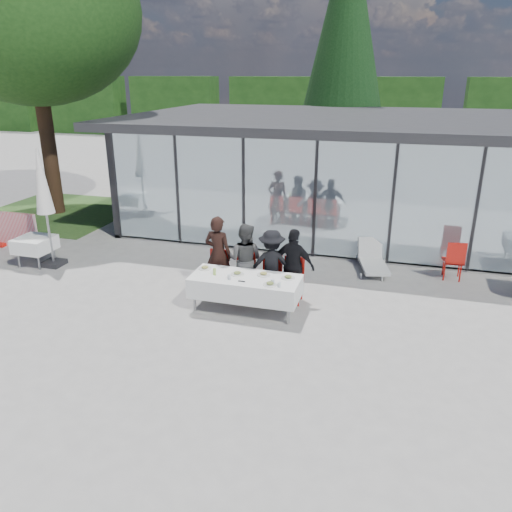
{
  "coord_description": "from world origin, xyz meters",
  "views": [
    {
      "loc": [
        3.08,
        -8.55,
        4.71
      ],
      "look_at": [
        0.25,
        1.2,
        0.95
      ],
      "focal_mm": 35.0,
      "sensor_mm": 36.0,
      "label": 1
    }
  ],
  "objects": [
    {
      "name": "ground",
      "position": [
        0.0,
        0.0,
        0.0
      ],
      "size": [
        90.0,
        90.0,
        0.0
      ],
      "primitive_type": "plane",
      "color": "#9A9792",
      "rests_on": "ground"
    },
    {
      "name": "grass_patch",
      "position": [
        -8.5,
        6.0,
        0.01
      ],
      "size": [
        5.0,
        5.0,
        0.02
      ],
      "primitive_type": "cube",
      "color": "#385926",
      "rests_on": "ground"
    },
    {
      "name": "spare_chair_b",
      "position": [
        4.52,
        3.4,
        0.54
      ],
      "size": [
        0.5,
        0.5,
        0.97
      ],
      "color": "red",
      "rests_on": "ground"
    },
    {
      "name": "dining_table",
      "position": [
        0.23,
        0.47,
        0.54
      ],
      "size": [
        2.26,
        0.96,
        0.75
      ],
      "color": "white",
      "rests_on": "ground"
    },
    {
      "name": "diner_b",
      "position": [
        -0.02,
        1.25,
        0.82
      ],
      "size": [
        0.88,
        0.88,
        1.65
      ],
      "primitive_type": "imported",
      "rotation": [
        0.0,
        0.0,
        3.04
      ],
      "color": "#4A4A4A",
      "rests_on": "ground"
    },
    {
      "name": "folded_eyeglasses",
      "position": [
        0.23,
        0.22,
        0.76
      ],
      "size": [
        0.14,
        0.03,
        0.01
      ],
      "primitive_type": "cube",
      "color": "black",
      "rests_on": "dining_table"
    },
    {
      "name": "diner_chair_d",
      "position": [
        1.08,
        1.22,
        0.54
      ],
      "size": [
        0.44,
        0.44,
        0.97
      ],
      "color": "red",
      "rests_on": "ground"
    },
    {
      "name": "lounger",
      "position": [
        2.62,
        3.56,
        0.26
      ],
      "size": [
        0.91,
        1.44,
        0.72
      ],
      "color": "silver",
      "rests_on": "ground"
    },
    {
      "name": "diner_chair_b",
      "position": [
        -0.02,
        1.22,
        0.54
      ],
      "size": [
        0.44,
        0.44,
        0.97
      ],
      "color": "red",
      "rests_on": "ground"
    },
    {
      "name": "diner_d",
      "position": [
        1.08,
        1.25,
        0.81
      ],
      "size": [
        1.13,
        1.13,
        1.62
      ],
      "primitive_type": "imported",
      "rotation": [
        0.0,
        0.0,
        2.93
      ],
      "color": "black",
      "rests_on": "ground"
    },
    {
      "name": "market_umbrella",
      "position": [
        -5.31,
        1.55,
        1.99
      ],
      "size": [
        0.5,
        0.5,
        3.0
      ],
      "color": "black",
      "rests_on": "ground"
    },
    {
      "name": "plate_b",
      "position": [
        0.03,
        0.55,
        0.77
      ],
      "size": [
        0.28,
        0.28,
        0.07
      ],
      "color": "silver",
      "rests_on": "dining_table"
    },
    {
      "name": "treeline",
      "position": [
        -2.0,
        28.0,
        2.2
      ],
      "size": [
        62.5,
        2.0,
        4.4
      ],
      "color": "#153410",
      "rests_on": "ground"
    },
    {
      "name": "deciduous_tree",
      "position": [
        -8.5,
        6.0,
        6.48
      ],
      "size": [
        7.04,
        6.4,
        9.38
      ],
      "color": "#382316",
      "rests_on": "ground"
    },
    {
      "name": "pavilion",
      "position": [
        2.0,
        8.16,
        2.15
      ],
      "size": [
        14.8,
        8.8,
        3.44
      ],
      "color": "gray",
      "rests_on": "ground"
    },
    {
      "name": "diner_chair_a",
      "position": [
        -0.65,
        1.22,
        0.54
      ],
      "size": [
        0.44,
        0.44,
        0.97
      ],
      "color": "red",
      "rests_on": "ground"
    },
    {
      "name": "diner_c",
      "position": [
        0.59,
        1.25,
        0.78
      ],
      "size": [
        1.18,
        1.18,
        1.55
      ],
      "primitive_type": "imported",
      "rotation": [
        0.0,
        0.0,
        3.33
      ],
      "color": "black",
      "rests_on": "ground"
    },
    {
      "name": "spare_table_left",
      "position": [
        -5.74,
        1.47,
        0.55
      ],
      "size": [
        0.86,
        0.86,
        0.74
      ],
      "color": "white",
      "rests_on": "ground"
    },
    {
      "name": "juice_bottle",
      "position": [
        -0.42,
        0.4,
        0.82
      ],
      "size": [
        0.06,
        0.06,
        0.14
      ],
      "primitive_type": "cylinder",
      "color": "#9DC652",
      "rests_on": "dining_table"
    },
    {
      "name": "plate_extra",
      "position": [
        0.82,
        0.22,
        0.77
      ],
      "size": [
        0.28,
        0.28,
        0.07
      ],
      "color": "silver",
      "rests_on": "dining_table"
    },
    {
      "name": "conifer_tree",
      "position": [
        0.5,
        13.0,
        5.99
      ],
      "size": [
        4.0,
        4.0,
        10.5
      ],
      "color": "#382316",
      "rests_on": "ground"
    },
    {
      "name": "plate_c",
      "position": [
        0.56,
        0.67,
        0.77
      ],
      "size": [
        0.28,
        0.28,
        0.07
      ],
      "color": "silver",
      "rests_on": "dining_table"
    },
    {
      "name": "drinking_glasses",
      "position": [
        0.61,
        0.24,
        0.8
      ],
      "size": [
        1.14,
        0.17,
        0.1
      ],
      "color": "silver",
      "rests_on": "dining_table"
    },
    {
      "name": "plate_d",
      "position": [
        1.09,
        0.64,
        0.77
      ],
      "size": [
        0.28,
        0.28,
        0.07
      ],
      "color": "silver",
      "rests_on": "dining_table"
    },
    {
      "name": "plate_a",
      "position": [
        -0.73,
        0.66,
        0.77
      ],
      "size": [
        0.28,
        0.28,
        0.07
      ],
      "color": "silver",
      "rests_on": "dining_table"
    },
    {
      "name": "diner_chair_c",
      "position": [
        0.59,
        1.22,
        0.54
      ],
      "size": [
        0.44,
        0.44,
        0.97
      ],
      "color": "red",
      "rests_on": "ground"
    },
    {
      "name": "diner_a",
      "position": [
        -0.65,
        1.25,
        0.88
      ],
      "size": [
        0.72,
        0.72,
        1.76
      ],
      "primitive_type": "imported",
      "rotation": [
        0.0,
        0.0,
        3.01
      ],
      "color": "black",
      "rests_on": "ground"
    }
  ]
}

